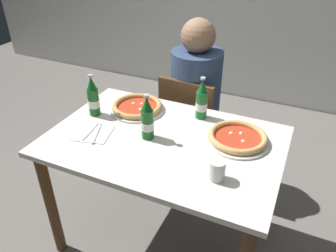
# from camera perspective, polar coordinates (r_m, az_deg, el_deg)

# --- Properties ---
(ground_plane) EXTENTS (8.00, 8.00, 0.00)m
(ground_plane) POSITION_cam_1_polar(r_m,az_deg,el_deg) (2.22, -0.56, -18.45)
(ground_plane) COLOR slate
(dining_table_main) EXTENTS (1.20, 0.80, 0.75)m
(dining_table_main) POSITION_cam_1_polar(r_m,az_deg,el_deg) (1.78, -0.67, -5.27)
(dining_table_main) COLOR silver
(dining_table_main) RESTS_ON ground_plane
(chair_behind_table) EXTENTS (0.43, 0.43, 0.85)m
(chair_behind_table) POSITION_cam_1_polar(r_m,az_deg,el_deg) (2.36, 3.99, 0.37)
(chair_behind_table) COLOR brown
(chair_behind_table) RESTS_ON ground_plane
(diner_seated) EXTENTS (0.34, 0.34, 1.21)m
(diner_seated) POSITION_cam_1_polar(r_m,az_deg,el_deg) (2.35, 4.63, 3.06)
(diner_seated) COLOR #2D3342
(diner_seated) RESTS_ON ground_plane
(pizza_margherita_near) EXTENTS (0.33, 0.33, 0.04)m
(pizza_margherita_near) POSITION_cam_1_polar(r_m,az_deg,el_deg) (1.72, 11.87, -2.00)
(pizza_margherita_near) COLOR white
(pizza_margherita_near) RESTS_ON dining_table_main
(pizza_marinara_far) EXTENTS (0.32, 0.32, 0.04)m
(pizza_marinara_far) POSITION_cam_1_polar(r_m,az_deg,el_deg) (1.97, -5.33, 3.29)
(pizza_marinara_far) COLOR white
(pizza_marinara_far) RESTS_ON dining_table_main
(beer_bottle_left) EXTENTS (0.07, 0.07, 0.25)m
(beer_bottle_left) POSITION_cam_1_polar(r_m,az_deg,el_deg) (1.86, 5.81, 4.28)
(beer_bottle_left) COLOR #196B2D
(beer_bottle_left) RESTS_ON dining_table_main
(beer_bottle_center) EXTENTS (0.07, 0.07, 0.25)m
(beer_bottle_center) POSITION_cam_1_polar(r_m,az_deg,el_deg) (1.67, -3.58, 1.03)
(beer_bottle_center) COLOR #14591E
(beer_bottle_center) RESTS_ON dining_table_main
(beer_bottle_right) EXTENTS (0.07, 0.07, 0.25)m
(beer_bottle_right) POSITION_cam_1_polar(r_m,az_deg,el_deg) (1.93, -12.74, 4.68)
(beer_bottle_right) COLOR #14591E
(beer_bottle_right) RESTS_ON dining_table_main
(napkin_with_cutlery) EXTENTS (0.22, 0.22, 0.01)m
(napkin_with_cutlery) POSITION_cam_1_polar(r_m,az_deg,el_deg) (1.80, -12.68, -1.16)
(napkin_with_cutlery) COLOR white
(napkin_with_cutlery) RESTS_ON dining_table_main
(paper_cup) EXTENTS (0.07, 0.07, 0.09)m
(paper_cup) POSITION_cam_1_polar(r_m,az_deg,el_deg) (1.45, 8.42, -7.51)
(paper_cup) COLOR white
(paper_cup) RESTS_ON dining_table_main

